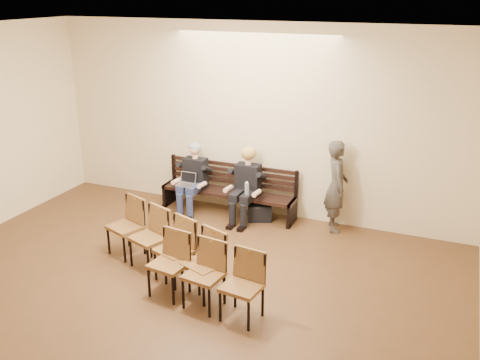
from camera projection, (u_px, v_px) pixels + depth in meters
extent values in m
cube|color=beige|center=(255.00, 121.00, 9.69)|extent=(8.00, 0.02, 3.50)
cube|color=white|center=(53.00, 50.00, 4.76)|extent=(8.00, 10.00, 0.02)
cube|color=black|center=(228.00, 202.00, 10.04)|extent=(2.60, 0.90, 0.45)
cube|color=#B8B8BD|center=(185.00, 186.00, 9.88)|extent=(0.33, 0.26, 0.23)
cylinder|color=silver|center=(247.00, 196.00, 9.41)|extent=(0.08, 0.08, 0.25)
cube|color=black|center=(260.00, 212.00, 9.78)|extent=(0.50, 0.43, 0.31)
imported|color=#3B3630|center=(337.00, 179.00, 9.16)|extent=(0.67, 0.80, 1.87)
cube|color=brown|center=(161.00, 245.00, 7.85)|extent=(2.31, 1.26, 0.93)
cube|color=brown|center=(204.00, 276.00, 7.02)|extent=(1.68, 0.70, 0.91)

